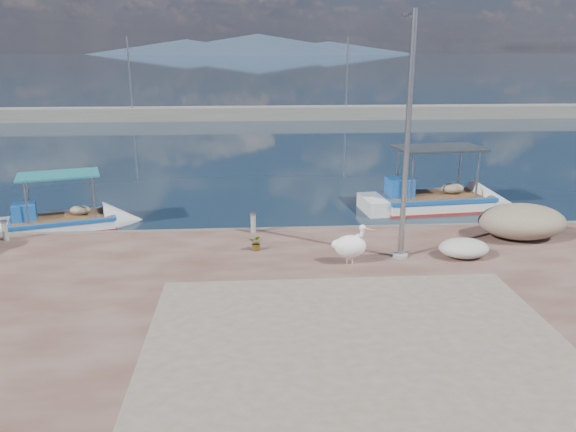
# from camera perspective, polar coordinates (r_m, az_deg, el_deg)

# --- Properties ---
(ground) EXTENTS (1400.00, 1400.00, 0.00)m
(ground) POSITION_cam_1_polar(r_m,az_deg,el_deg) (14.99, 1.00, -8.96)
(ground) COLOR #162635
(ground) RESTS_ON ground
(quay_patch) EXTENTS (9.00, 7.00, 0.01)m
(quay_patch) POSITION_cam_1_polar(r_m,az_deg,el_deg) (12.24, 7.02, -12.70)
(quay_patch) COLOR gray
(quay_patch) RESTS_ON quay
(breakwater) EXTENTS (120.00, 2.20, 7.50)m
(breakwater) POSITION_cam_1_polar(r_m,az_deg,el_deg) (53.79, -2.67, 10.40)
(breakwater) COLOR gray
(breakwater) RESTS_ON ground
(mountains) EXTENTS (370.00, 280.00, 22.00)m
(mountains) POSITION_cam_1_polar(r_m,az_deg,el_deg) (663.49, -3.58, 16.92)
(mountains) COLOR #28384C
(mountains) RESTS_ON ground
(boat_left) EXTENTS (5.38, 3.09, 2.46)m
(boat_left) POSITION_cam_1_polar(r_m,az_deg,el_deg) (22.52, -21.93, -0.78)
(boat_left) COLOR white
(boat_left) RESTS_ON ground
(boat_right) EXTENTS (6.53, 2.72, 3.05)m
(boat_right) POSITION_cam_1_polar(r_m,az_deg,el_deg) (24.33, 14.52, 1.27)
(boat_right) COLOR white
(boat_right) RESTS_ON ground
(pelican) EXTENTS (1.26, 0.72, 1.20)m
(pelican) POSITION_cam_1_polar(r_m,az_deg,el_deg) (16.18, 6.41, -2.99)
(pelican) COLOR tan
(pelican) RESTS_ON quay
(lamp_post) EXTENTS (0.44, 0.96, 7.00)m
(lamp_post) POSITION_cam_1_polar(r_m,az_deg,el_deg) (16.30, 11.96, 6.84)
(lamp_post) COLOR gray
(lamp_post) RESTS_ON quay
(bollard_near) EXTENTS (0.23, 0.23, 0.70)m
(bollard_near) POSITION_cam_1_polar(r_m,az_deg,el_deg) (18.91, -3.56, -0.59)
(bollard_near) COLOR gray
(bollard_near) RESTS_ON quay
(bollard_far) EXTENTS (0.22, 0.22, 0.67)m
(bollard_far) POSITION_cam_1_polar(r_m,az_deg,el_deg) (20.30, -26.83, -1.24)
(bollard_far) COLOR gray
(bollard_far) RESTS_ON quay
(potted_plant) EXTENTS (0.57, 0.53, 0.50)m
(potted_plant) POSITION_cam_1_polar(r_m,az_deg,el_deg) (17.29, -3.21, -2.71)
(potted_plant) COLOR #33722D
(potted_plant) RESTS_ON quay
(net_pile_d) EXTENTS (1.49, 1.12, 0.56)m
(net_pile_d) POSITION_cam_1_polar(r_m,az_deg,el_deg) (17.51, 17.43, -3.13)
(net_pile_d) COLOR silver
(net_pile_d) RESTS_ON quay
(net_pile_c) EXTENTS (2.85, 2.04, 1.12)m
(net_pile_c) POSITION_cam_1_polar(r_m,az_deg,el_deg) (19.84, 22.65, -0.51)
(net_pile_c) COLOR tan
(net_pile_c) RESTS_ON quay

